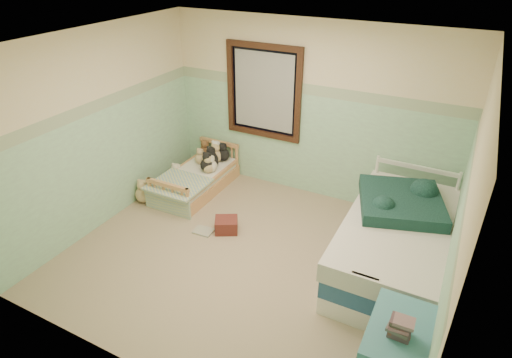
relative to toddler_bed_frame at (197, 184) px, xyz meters
The scene contains 32 objects.
floor 1.80m from the toddler_bed_frame, 35.66° to the right, with size 4.20×3.60×0.02m, color #887058.
ceiling 3.02m from the toddler_bed_frame, 35.66° to the right, with size 4.20×3.60×0.02m, color white.
wall_back 2.01m from the toddler_bed_frame, 27.14° to the left, with size 4.20×0.04×2.50m, color beige.
wall_front 3.41m from the toddler_bed_frame, 62.82° to the right, with size 4.20×0.04×2.50m, color beige.
wall_left 1.69m from the toddler_bed_frame, 121.23° to the right, with size 0.04×3.60×2.50m, color beige.
wall_right 3.89m from the toddler_bed_frame, 16.42° to the right, with size 0.04×3.60×2.50m, color beige.
wainscot_mint 1.77m from the toddler_bed_frame, 26.67° to the left, with size 4.20×0.01×1.50m, color #86AE91.
border_strip 2.21m from the toddler_bed_frame, 26.67° to the left, with size 4.20×0.01×0.15m, color #52765C.
window_frame 1.71m from the toddler_bed_frame, 42.92° to the left, with size 1.16×0.06×1.36m, color black.
window_blinds 1.72m from the toddler_bed_frame, 43.32° to the left, with size 0.92×0.01×1.12m, color #B0B0AD.
toddler_bed_frame is the anchor object (origin of this frame).
toddler_mattress 0.15m from the toddler_bed_frame, ahead, with size 0.64×1.35×0.12m, color silver.
patchwork_quilt 0.49m from the toddler_bed_frame, 90.00° to the right, with size 0.76×0.70×0.03m, color #6A91B1.
plush_bed_brown 0.61m from the toddler_bed_frame, 106.70° to the left, with size 0.20×0.20×0.20m, color brown.
plush_bed_white 0.60m from the toddler_bed_frame, 84.29° to the left, with size 0.22×0.22×0.22m, color silver.
plush_bed_tan 0.42m from the toddler_bed_frame, 109.65° to the left, with size 0.17×0.17×0.17m, color tan.
plush_bed_dark 0.43m from the toddler_bed_frame, 65.10° to the left, with size 0.16×0.16×0.16m, color black.
plush_floor_cream 0.38m from the toddler_bed_frame, behind, with size 0.24×0.24×0.24m, color beige.
plush_floor_tan 0.80m from the toddler_bed_frame, 127.28° to the right, with size 0.24×0.24×0.24m, color tan.
twin_bed_frame 3.05m from the toddler_bed_frame, ahead, with size 1.05×2.10×0.22m, color white.
twin_boxspring 3.06m from the toddler_bed_frame, ahead, with size 1.05×2.10×0.22m, color navy.
twin_mattress 3.09m from the toddler_bed_frame, ahead, with size 1.09×2.14×0.22m, color silver.
teal_blanket 3.04m from the toddler_bed_frame, ahead, with size 0.89×0.94×0.14m, color black.
book_stack 4.02m from the toddler_bed_frame, 32.77° to the right, with size 0.16×0.13×0.16m, color brown.
red_pillow 1.18m from the toddler_bed_frame, 37.00° to the right, with size 0.29×0.25×0.18m, color maroon.
floor_book 1.11m from the toddler_bed_frame, 51.69° to the right, with size 0.25×0.19×0.02m, color gold.
extra_plush_0 0.45m from the toddler_bed_frame, 74.42° to the left, with size 0.21×0.21×0.21m, color black.
extra_plush_1 0.38m from the toddler_bed_frame, 34.16° to the left, with size 0.18×0.18×0.18m, color beige.
extra_plush_2 0.36m from the toddler_bed_frame, 35.60° to the left, with size 0.21×0.21×0.21m, color black.
extra_plush_3 0.36m from the toddler_bed_frame, 27.67° to the left, with size 0.18×0.18×0.18m, color tan.
extra_plush_4 0.55m from the toddler_bed_frame, 79.62° to the left, with size 0.20×0.20×0.20m, color tan.
extra_plush_5 0.63m from the toddler_bed_frame, 73.21° to the left, with size 0.20×0.20×0.20m, color black.
Camera 1 is at (1.93, -3.57, 3.33)m, focal length 30.10 mm.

